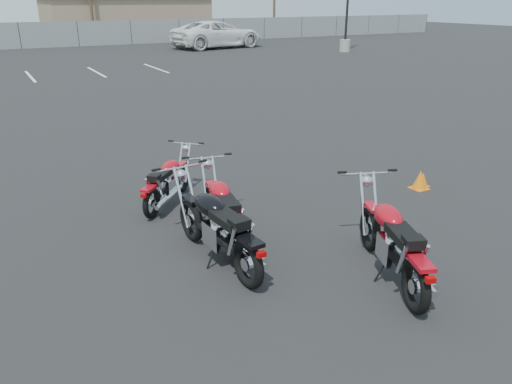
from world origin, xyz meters
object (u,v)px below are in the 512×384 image
white_van (217,26)px  motorcycle_front_red (168,182)px  motorcycle_second_black (218,228)px  motorcycle_third_red (224,211)px  motorcycle_rear_red (393,242)px

white_van → motorcycle_front_red: bearing=144.4°
motorcycle_second_black → motorcycle_third_red: size_ratio=1.08×
motorcycle_front_red → motorcycle_third_red: size_ratio=0.74×
motorcycle_second_black → motorcycle_rear_red: (1.75, -1.43, -0.00)m
motorcycle_third_red → white_van: 31.17m
motorcycle_second_black → white_van: (13.29, 28.89, 0.98)m
motorcycle_front_red → motorcycle_second_black: 2.28m
motorcycle_front_red → motorcycle_third_red: (0.25, -1.72, 0.06)m
motorcycle_third_red → motorcycle_rear_red: 2.43m
motorcycle_third_red → motorcycle_rear_red: motorcycle_rear_red is taller
motorcycle_second_black → white_van: size_ratio=0.29×
motorcycle_third_red → motorcycle_rear_red: (1.41, -1.98, 0.03)m
motorcycle_rear_red → white_van: bearing=69.2°
motorcycle_second_black → motorcycle_rear_red: 2.26m
motorcycle_third_red → white_van: (12.95, 28.34, 1.02)m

